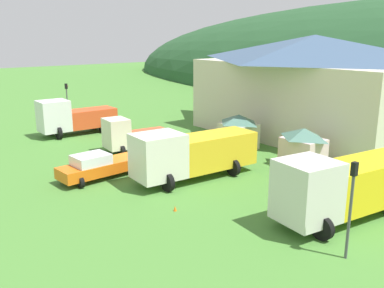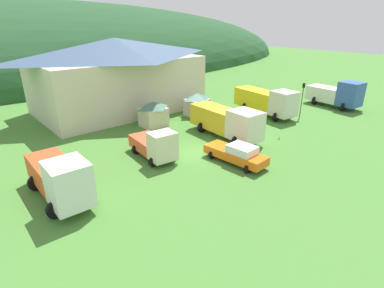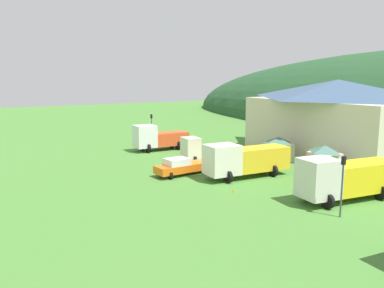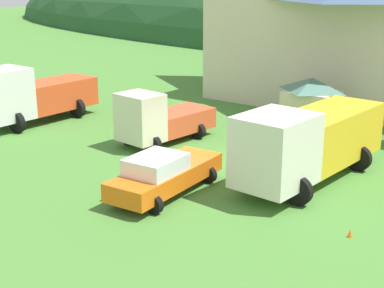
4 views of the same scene
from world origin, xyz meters
name	(u,v)px [view 3 (image 3 of 4)]	position (x,y,z in m)	size (l,w,h in m)	color
ground_plane	(208,168)	(0.00, 0.00, 0.00)	(200.00, 200.00, 0.00)	#477F33
depot_building	(336,116)	(1.57, 16.93, 4.57)	(20.62, 12.84, 8.86)	beige
play_shed_cream	(279,149)	(1.12, 8.40, 1.42)	(2.82, 2.40, 2.75)	beige
play_shed_pink	(324,159)	(7.42, 8.40, 1.41)	(2.84, 2.27, 2.73)	beige
heavy_rig_white	(157,138)	(-11.66, -0.10, 1.64)	(3.10, 6.95, 3.28)	white
light_truck_cream	(201,150)	(-3.51, 1.26, 1.24)	(2.82, 5.34, 2.68)	beige
heavy_rig_striped	(244,159)	(4.66, 0.83, 1.72)	(3.47, 8.40, 3.22)	silver
flatbed_truck_yellow	(346,177)	(13.98, 3.10, 1.77)	(3.80, 8.70, 3.38)	silver
service_pickup_orange	(181,166)	(0.99, -3.72, 0.83)	(2.51, 5.49, 1.66)	orange
traffic_light_west	(152,125)	(-17.60, 1.89, 2.46)	(0.20, 0.32, 4.00)	#4C4C51
traffic_light_east	(342,180)	(16.25, -0.22, 2.52)	(0.20, 0.32, 4.09)	#4C4C51
traffic_cone_near_pickup	(233,192)	(8.11, -2.92, 0.00)	(0.36, 0.36, 0.56)	orange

